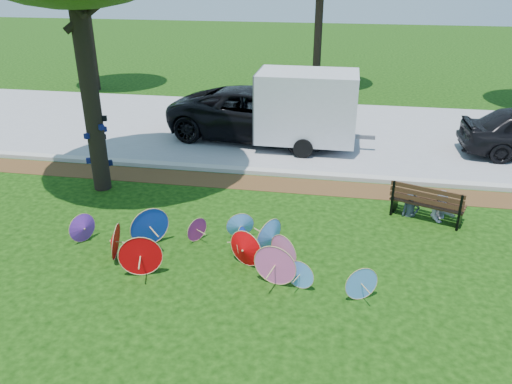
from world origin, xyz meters
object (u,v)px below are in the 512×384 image
black_van (259,114)px  person_left (413,194)px  cargo_trailer (307,106)px  park_bench (428,201)px  parasol_pile (212,245)px  person_right (445,192)px

black_van → person_left: black_van is taller
cargo_trailer → park_bench: 5.52m
parasol_pile → black_van: bearing=92.8°
parasol_pile → black_van: size_ratio=1.05×
black_van → cargo_trailer: size_ratio=1.97×
cargo_trailer → park_bench: size_ratio=1.82×
black_van → cargo_trailer: cargo_trailer is taller
cargo_trailer → person_left: (2.82, -4.38, -0.78)m
black_van → person_right: size_ratio=4.45×
person_right → person_left: bearing=168.3°
parasol_pile → person_left: 4.90m
park_bench → person_right: size_ratio=1.25×
parasol_pile → person_right: size_ratio=4.68×
cargo_trailer → black_van: bearing=157.4°
parasol_pile → person_right: bearing=29.7°
cargo_trailer → person_right: 5.66m
parasol_pile → person_left: size_ratio=5.42×
black_van → person_left: (4.45, -5.06, -0.25)m
cargo_trailer → person_left: bearing=-57.1°
parasol_pile → cargo_trailer: cargo_trailer is taller
black_van → parasol_pile: bearing=-169.6°
cargo_trailer → person_right: cargo_trailer is taller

